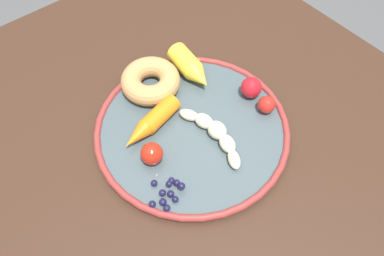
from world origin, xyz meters
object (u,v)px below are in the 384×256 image
object	(u,v)px
carrot_yellow	(191,68)
banana	(215,133)
donut	(151,81)
tomato_near	(152,154)
tomato_mid	(267,105)
plate	(192,129)
carrot_orange	(151,123)
blueberry_pile	(168,193)
dining_table	(170,147)
tomato_far	(251,88)

from	to	relation	value
carrot_yellow	banana	bearing A→B (deg)	-113.42
banana	donut	distance (m)	0.16
tomato_near	donut	bearing A→B (deg)	54.93
banana	tomato_mid	distance (m)	0.11
plate	tomato_near	distance (m)	0.09
carrot_orange	tomato_near	bearing A→B (deg)	-123.85
plate	banana	distance (m)	0.05
donut	plate	bearing A→B (deg)	-89.67
plate	tomato_mid	bearing A→B (deg)	-22.78
carrot_yellow	blueberry_pile	bearing A→B (deg)	-137.46
tomato_mid	carrot_yellow	bearing A→B (deg)	108.44
plate	blueberry_pile	bearing A→B (deg)	-146.00
carrot_orange	donut	xyz separation A→B (m)	(0.05, 0.08, 0.00)
dining_table	tomato_near	size ratio (longest dim) A/B	23.99
carrot_orange	blueberry_pile	xyz separation A→B (m)	(-0.05, -0.12, -0.01)
banana	donut	world-z (taller)	donut
blueberry_pile	tomato_far	distance (m)	0.25
dining_table	tomato_mid	xyz separation A→B (m)	(0.15, -0.10, 0.12)
banana	carrot_yellow	xyz separation A→B (m)	(0.06, 0.14, 0.01)
carrot_yellow	tomato_far	distance (m)	0.12
blueberry_pile	tomato_near	world-z (taller)	tomato_near
dining_table	tomato_near	world-z (taller)	tomato_near
tomato_near	tomato_far	xyz separation A→B (m)	(0.22, -0.00, 0.00)
banana	tomato_mid	xyz separation A→B (m)	(0.11, -0.02, 0.00)
carrot_orange	carrot_yellow	size ratio (longest dim) A/B	1.16
dining_table	tomato_far	xyz separation A→B (m)	(0.15, -0.06, 0.13)
plate	dining_table	bearing A→B (deg)	110.63
banana	carrot_orange	bearing A→B (deg)	131.23
carrot_yellow	tomato_near	distance (m)	0.20
banana	carrot_orange	distance (m)	0.11
dining_table	banana	bearing A→B (deg)	-67.14
carrot_orange	carrot_yellow	xyz separation A→B (m)	(0.13, 0.05, 0.00)
dining_table	tomato_far	bearing A→B (deg)	-21.43
carrot_orange	tomato_mid	size ratio (longest dim) A/B	3.97
banana	carrot_yellow	size ratio (longest dim) A/B	1.44
carrot_orange	tomato_far	xyz separation A→B (m)	(0.19, -0.06, 0.00)
carrot_yellow	tomato_far	size ratio (longest dim) A/B	2.82
tomato_mid	banana	bearing A→B (deg)	172.07
banana	blueberry_pile	size ratio (longest dim) A/B	2.51
carrot_orange	plate	bearing A→B (deg)	-39.51
carrot_yellow	tomato_near	bearing A→B (deg)	-147.93
blueberry_pile	tomato_far	xyz separation A→B (m)	(0.24, 0.06, 0.01)
banana	tomato_mid	world-z (taller)	tomato_mid
blueberry_pile	tomato_near	bearing A→B (deg)	73.95
dining_table	plate	distance (m)	0.12
dining_table	plate	size ratio (longest dim) A/B	2.63
plate	blueberry_pile	size ratio (longest dim) A/B	5.48
dining_table	carrot_yellow	size ratio (longest dim) A/B	8.27
plate	banana	xyz separation A→B (m)	(0.02, -0.04, 0.02)
donut	tomato_mid	bearing A→B (deg)	-53.58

